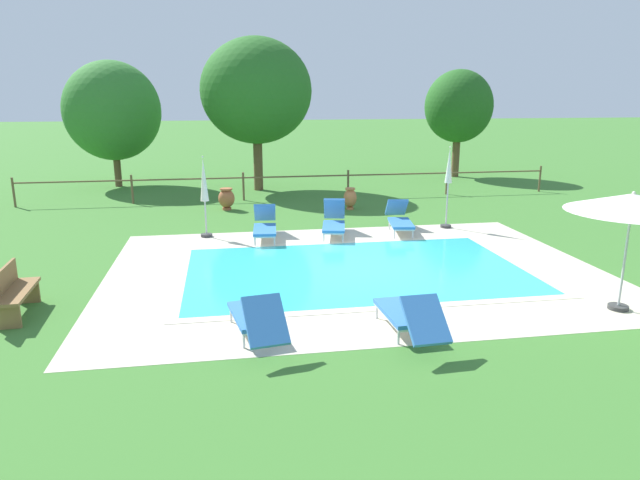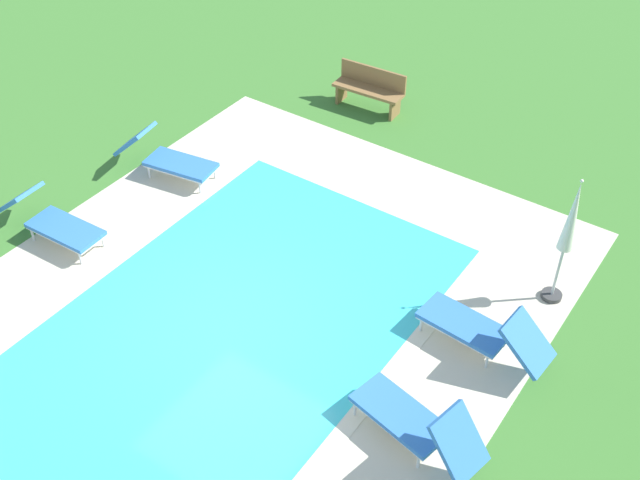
{
  "view_description": "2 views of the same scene",
  "coord_description": "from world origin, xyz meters",
  "px_view_note": "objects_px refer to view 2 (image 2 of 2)",
  "views": [
    {
      "loc": [
        -2.83,
        -11.95,
        3.83
      ],
      "look_at": [
        -0.72,
        0.5,
        0.6
      ],
      "focal_mm": 31.86,
      "sensor_mm": 36.0,
      "label": 1
    },
    {
      "loc": [
        5.77,
        5.7,
        8.49
      ],
      "look_at": [
        -1.6,
        0.59,
        0.9
      ],
      "focal_mm": 43.86,
      "sensor_mm": 36.0,
      "label": 2
    }
  ],
  "objects_px": {
    "sun_lounger_north_near_steps": "(482,330)",
    "sun_lounger_south_mid": "(52,220)",
    "sun_lounger_south_far": "(416,423)",
    "patio_umbrella_closed_row_mid_west": "(570,227)",
    "sun_lounger_north_mid": "(167,157)",
    "wooden_bench_lawn_side": "(370,87)"
  },
  "relations": [
    {
      "from": "sun_lounger_north_near_steps",
      "to": "sun_lounger_south_mid",
      "type": "bearing_deg",
      "value": -75.41
    },
    {
      "from": "sun_lounger_south_mid",
      "to": "sun_lounger_north_near_steps",
      "type": "bearing_deg",
      "value": 104.59
    },
    {
      "from": "sun_lounger_north_mid",
      "to": "sun_lounger_south_far",
      "type": "relative_size",
      "value": 1.04
    },
    {
      "from": "sun_lounger_south_mid",
      "to": "sun_lounger_north_mid",
      "type": "bearing_deg",
      "value": 173.08
    },
    {
      "from": "sun_lounger_north_mid",
      "to": "sun_lounger_south_far",
      "type": "bearing_deg",
      "value": 68.93
    },
    {
      "from": "sun_lounger_north_near_steps",
      "to": "sun_lounger_south_far",
      "type": "bearing_deg",
      "value": 1.01
    },
    {
      "from": "sun_lounger_south_far",
      "to": "patio_umbrella_closed_row_mid_west",
      "type": "bearing_deg",
      "value": 173.06
    },
    {
      "from": "wooden_bench_lawn_side",
      "to": "sun_lounger_north_mid",
      "type": "bearing_deg",
      "value": -22.82
    },
    {
      "from": "sun_lounger_north_near_steps",
      "to": "sun_lounger_north_mid",
      "type": "xyz_separation_m",
      "value": [
        -0.64,
        -6.65,
        0.0
      ]
    },
    {
      "from": "sun_lounger_north_near_steps",
      "to": "patio_umbrella_closed_row_mid_west",
      "type": "height_order",
      "value": "patio_umbrella_closed_row_mid_west"
    },
    {
      "from": "sun_lounger_north_mid",
      "to": "patio_umbrella_closed_row_mid_west",
      "type": "xyz_separation_m",
      "value": [
        -0.96,
        7.12,
        1.02
      ]
    },
    {
      "from": "sun_lounger_north_mid",
      "to": "patio_umbrella_closed_row_mid_west",
      "type": "height_order",
      "value": "patio_umbrella_closed_row_mid_west"
    },
    {
      "from": "sun_lounger_north_near_steps",
      "to": "patio_umbrella_closed_row_mid_west",
      "type": "xyz_separation_m",
      "value": [
        -1.59,
        0.46,
        1.02
      ]
    },
    {
      "from": "sun_lounger_south_far",
      "to": "sun_lounger_north_mid",
      "type": "bearing_deg",
      "value": -111.07
    },
    {
      "from": "sun_lounger_north_mid",
      "to": "sun_lounger_south_mid",
      "type": "bearing_deg",
      "value": -6.92
    },
    {
      "from": "sun_lounger_south_far",
      "to": "patio_umbrella_closed_row_mid_west",
      "type": "xyz_separation_m",
      "value": [
        -3.53,
        0.43,
        1.01
      ]
    },
    {
      "from": "sun_lounger_north_mid",
      "to": "sun_lounger_south_far",
      "type": "height_order",
      "value": "sun_lounger_south_far"
    },
    {
      "from": "sun_lounger_north_mid",
      "to": "sun_lounger_south_mid",
      "type": "height_order",
      "value": "sun_lounger_north_mid"
    },
    {
      "from": "sun_lounger_north_mid",
      "to": "sun_lounger_south_mid",
      "type": "xyz_separation_m",
      "value": [
        2.45,
        -0.3,
        -0.01
      ]
    },
    {
      "from": "patio_umbrella_closed_row_mid_west",
      "to": "sun_lounger_south_mid",
      "type": "bearing_deg",
      "value": -65.34
    },
    {
      "from": "wooden_bench_lawn_side",
      "to": "patio_umbrella_closed_row_mid_west",
      "type": "bearing_deg",
      "value": 58.84
    },
    {
      "from": "sun_lounger_north_mid",
      "to": "wooden_bench_lawn_side",
      "type": "height_order",
      "value": "sun_lounger_north_mid"
    }
  ]
}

